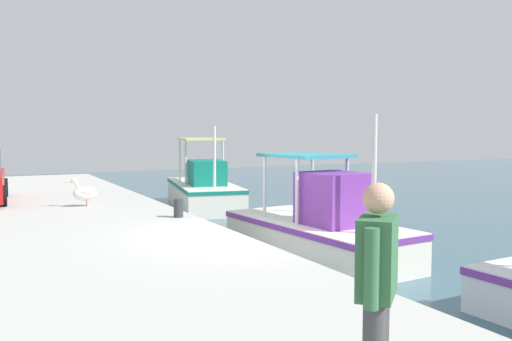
{
  "coord_description": "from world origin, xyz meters",
  "views": [
    {
      "loc": [
        9.66,
        -4.65,
        2.87
      ],
      "look_at": [
        -2.41,
        1.58,
        1.9
      ],
      "focal_mm": 36.99,
      "sensor_mm": 36.0,
      "label": 1
    }
  ],
  "objects_px": {
    "fishing_boat_nearest": "(204,190)",
    "pelican": "(85,192)",
    "fisherman_standing": "(377,290)",
    "mooring_bollard_nearest": "(178,208)",
    "fishing_boat_second": "(319,230)"
  },
  "relations": [
    {
      "from": "fishing_boat_nearest",
      "to": "pelican",
      "type": "xyz_separation_m",
      "value": [
        3.41,
        -4.95,
        0.53
      ]
    },
    {
      "from": "fishing_boat_nearest",
      "to": "fisherman_standing",
      "type": "height_order",
      "value": "fishing_boat_nearest"
    },
    {
      "from": "fishing_boat_second",
      "to": "fisherman_standing",
      "type": "xyz_separation_m",
      "value": [
        7.03,
        -4.28,
        1.09
      ]
    },
    {
      "from": "pelican",
      "to": "fisherman_standing",
      "type": "xyz_separation_m",
      "value": [
        12.5,
        -0.05,
        0.57
      ]
    },
    {
      "from": "mooring_bollard_nearest",
      "to": "pelican",
      "type": "bearing_deg",
      "value": -150.76
    },
    {
      "from": "pelican",
      "to": "fishing_boat_nearest",
      "type": "bearing_deg",
      "value": 124.58
    },
    {
      "from": "fishing_boat_second",
      "to": "pelican",
      "type": "xyz_separation_m",
      "value": [
        -5.48,
        -4.22,
        0.52
      ]
    },
    {
      "from": "mooring_bollard_nearest",
      "to": "fisherman_standing",
      "type": "bearing_deg",
      "value": -10.6
    },
    {
      "from": "fisherman_standing",
      "to": "mooring_bollard_nearest",
      "type": "bearing_deg",
      "value": 169.4
    },
    {
      "from": "fishing_boat_nearest",
      "to": "fisherman_standing",
      "type": "xyz_separation_m",
      "value": [
        15.92,
        -5.01,
        1.09
      ]
    },
    {
      "from": "fishing_boat_second",
      "to": "fishing_boat_nearest",
      "type": "bearing_deg",
      "value": 175.32
    },
    {
      "from": "fishing_boat_nearest",
      "to": "fisherman_standing",
      "type": "distance_m",
      "value": 16.72
    },
    {
      "from": "pelican",
      "to": "mooring_bollard_nearest",
      "type": "height_order",
      "value": "pelican"
    },
    {
      "from": "fishing_boat_second",
      "to": "pelican",
      "type": "bearing_deg",
      "value": -142.35
    },
    {
      "from": "fisherman_standing",
      "to": "mooring_bollard_nearest",
      "type": "height_order",
      "value": "fisherman_standing"
    }
  ]
}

